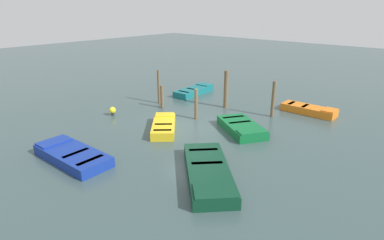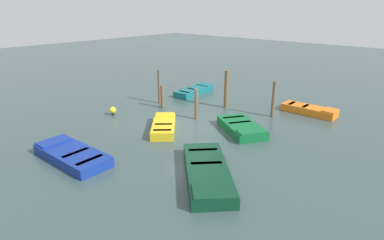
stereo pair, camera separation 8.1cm
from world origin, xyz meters
TOP-DOWN VIEW (x-y plane):
  - ground_plane at (0.00, 0.00)m, footprint 80.00×80.00m
  - rowboat_teal at (4.78, 3.96)m, footprint 3.24×1.29m
  - rowboat_green at (1.06, -2.20)m, footprint 2.74×3.15m
  - rowboat_orange at (5.82, -3.55)m, footprint 1.02×2.93m
  - rowboat_dark_green at (-3.38, -3.68)m, footprint 3.85×3.90m
  - rowboat_yellow at (-1.25, 0.71)m, footprint 2.74×2.63m
  - rowboat_blue at (-5.79, 1.12)m, footprint 1.50×3.44m
  - mooring_piling_far_right at (3.68, 0.59)m, footprint 0.25×0.25m
  - mooring_piling_far_left at (1.71, 4.14)m, footprint 0.17×0.17m
  - mooring_piling_near_right at (1.19, 3.34)m, footprint 0.19×0.19m
  - mooring_piling_near_left at (0.98, 0.57)m, footprint 0.19×0.19m
  - mooring_piling_mid_left at (3.99, -2.26)m, footprint 0.19×0.19m
  - marker_buoy at (-1.54, 4.40)m, footprint 0.36×0.36m

SIDE VIEW (x-z plane):
  - ground_plane at x=0.00m, z-range 0.00..0.00m
  - rowboat_dark_green at x=-3.38m, z-range -0.01..0.45m
  - rowboat_blue at x=-5.79m, z-range -0.01..0.45m
  - rowboat_teal at x=4.78m, z-range -0.01..0.45m
  - rowboat_orange at x=5.82m, z-range -0.01..0.45m
  - rowboat_green at x=1.06m, z-range -0.01..0.45m
  - rowboat_yellow at x=-1.25m, z-range -0.01..0.45m
  - marker_buoy at x=-1.54m, z-range 0.05..0.53m
  - mooring_piling_near_right at x=1.19m, z-range 0.00..1.34m
  - mooring_piling_near_left at x=0.98m, z-range 0.00..1.63m
  - mooring_piling_mid_left at x=3.99m, z-range 0.00..1.96m
  - mooring_piling_far_left at x=1.71m, z-range 0.00..2.05m
  - mooring_piling_far_right at x=3.68m, z-range 0.00..2.19m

